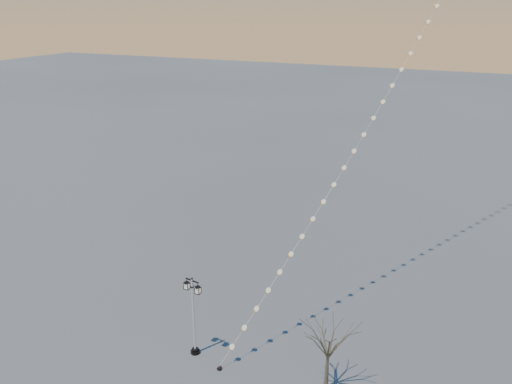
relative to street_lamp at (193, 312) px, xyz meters
The scene contains 4 objects.
ground 3.01m from the street_lamp, 42.81° to the right, with size 300.00×300.00×0.00m, color #525253.
street_lamp is the anchor object (origin of this frame).
bare_tree 8.09m from the street_lamp, ahead, with size 2.47×2.47×4.10m.
kite_train 25.14m from the street_lamp, 62.34° to the left, with size 14.21×35.93×38.56m.
Camera 1 is at (13.52, -21.83, 19.93)m, focal length 36.86 mm.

